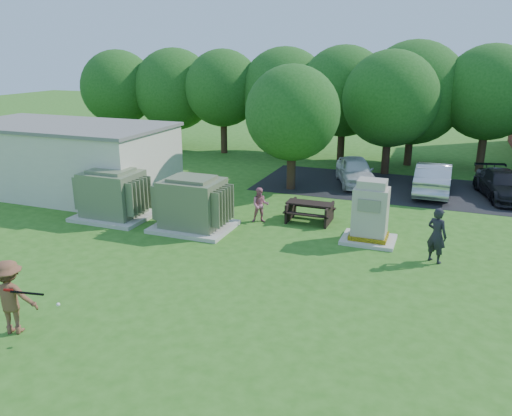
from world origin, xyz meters
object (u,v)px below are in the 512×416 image
at_px(picnic_table, 310,210).
at_px(car_dark, 503,185).
at_px(batter, 11,297).
at_px(car_white, 355,171).
at_px(transformer_left, 113,195).
at_px(transformer_right, 193,205).
at_px(generator_cabinet, 370,215).
at_px(person_by_generator, 437,235).
at_px(car_silver_a, 433,178).
at_px(person_at_picnic, 260,205).

distance_m(picnic_table, car_dark, 10.01).
relative_size(batter, car_white, 0.46).
xyz_separation_m(transformer_left, transformer_right, (3.70, 0.00, 0.00)).
distance_m(generator_cabinet, batter, 11.77).
bearing_deg(person_by_generator, car_white, -34.89).
height_order(batter, car_silver_a, batter).
distance_m(transformer_right, picnic_table, 4.72).
relative_size(generator_cabinet, car_silver_a, 0.50).
bearing_deg(batter, car_silver_a, -136.37).
bearing_deg(batter, picnic_table, -131.43).
bearing_deg(batter, person_at_picnic, -123.77).
xyz_separation_m(transformer_right, generator_cabinet, (6.60, 1.05, 0.04)).
relative_size(generator_cabinet, person_by_generator, 1.24).
distance_m(person_at_picnic, car_white, 7.85).
bearing_deg(car_dark, batter, -139.08).
bearing_deg(car_dark, transformer_right, -156.06).
height_order(transformer_left, car_dark, transformer_left).
height_order(picnic_table, car_silver_a, car_silver_a).
bearing_deg(batter, generator_cabinet, -145.89).
distance_m(transformer_right, car_silver_a, 12.14).
distance_m(transformer_left, car_white, 12.34).
distance_m(car_silver_a, car_dark, 3.11).
bearing_deg(car_white, person_by_generator, -84.56).
distance_m(generator_cabinet, person_by_generator, 2.56).
distance_m(transformer_left, batter, 8.84).
bearing_deg(generator_cabinet, person_at_picnic, 172.46).
distance_m(batter, car_dark, 21.12).
height_order(transformer_left, person_at_picnic, transformer_left).
bearing_deg(transformer_right, batter, -94.02).
bearing_deg(picnic_table, transformer_right, -148.45).
xyz_separation_m(picnic_table, person_at_picnic, (-1.84, -0.82, 0.22)).
bearing_deg(person_at_picnic, car_silver_a, 27.01).
relative_size(generator_cabinet, picnic_table, 1.24).
distance_m(transformer_left, transformer_right, 3.70).
distance_m(car_white, car_dark, 6.93).
height_order(transformer_right, car_dark, transformer_right).
height_order(person_by_generator, car_white, person_by_generator).
bearing_deg(transformer_left, generator_cabinet, 5.84).
distance_m(transformer_right, generator_cabinet, 6.68).
relative_size(picnic_table, car_white, 0.45).
xyz_separation_m(picnic_table, car_silver_a, (4.47, 6.24, 0.26)).
relative_size(transformer_left, person_at_picnic, 2.08).
relative_size(car_white, car_dark, 0.95).
height_order(generator_cabinet, person_by_generator, generator_cabinet).
xyz_separation_m(transformer_left, generator_cabinet, (10.30, 1.05, 0.04)).
xyz_separation_m(batter, car_dark, (12.15, 17.27, -0.31)).
relative_size(transformer_right, picnic_table, 1.61).
distance_m(generator_cabinet, picnic_table, 3.00).
relative_size(transformer_left, transformer_right, 1.00).
bearing_deg(car_white, batter, -126.33).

